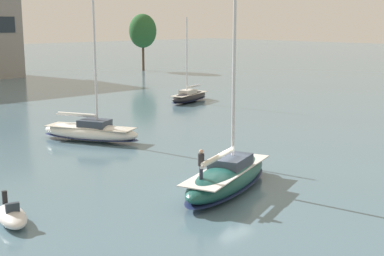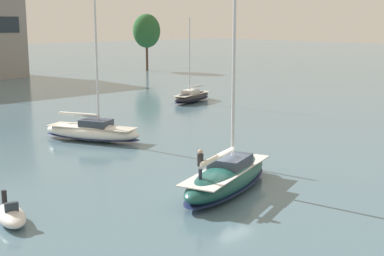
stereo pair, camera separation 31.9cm
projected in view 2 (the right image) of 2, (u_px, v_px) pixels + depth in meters
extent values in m
plane|color=slate|center=(227.00, 191.00, 31.15)|extent=(400.00, 400.00, 0.00)
cylinder|color=#4C3828|center=(147.00, 55.00, 106.01)|extent=(0.48, 0.48, 6.00)
ellipsoid|color=#285B2D|center=(147.00, 31.00, 105.06)|extent=(5.40, 5.40, 6.60)
ellipsoid|color=#194C47|center=(227.00, 177.00, 31.00)|extent=(9.72, 5.62, 1.59)
ellipsoid|color=#19234C|center=(227.00, 185.00, 31.08)|extent=(9.81, 5.68, 0.19)
cube|color=silver|center=(227.00, 170.00, 30.90)|extent=(8.52, 4.85, 0.06)
cube|color=#333D4C|center=(230.00, 162.00, 31.24)|extent=(3.09, 2.61, 0.66)
cylinder|color=silver|center=(234.00, 67.00, 30.40)|extent=(0.19, 0.19, 11.72)
cylinder|color=silver|center=(217.00, 159.00, 29.53)|extent=(4.03, 1.57, 0.16)
cylinder|color=silver|center=(217.00, 157.00, 29.51)|extent=(3.66, 1.51, 0.26)
cylinder|color=#232838|center=(200.00, 173.00, 28.52)|extent=(0.26, 0.26, 0.85)
cylinder|color=#262628|center=(200.00, 160.00, 28.37)|extent=(0.43, 0.43, 0.65)
sphere|color=tan|center=(200.00, 152.00, 28.28)|extent=(0.24, 0.24, 0.24)
ellipsoid|color=white|center=(92.00, 132.00, 44.02)|extent=(6.01, 8.78, 1.46)
ellipsoid|color=#19234C|center=(92.00, 137.00, 44.10)|extent=(6.07, 8.87, 0.18)
cube|color=#BCB7A8|center=(92.00, 127.00, 43.93)|extent=(5.20, 7.69, 0.06)
cube|color=#333D4C|center=(96.00, 123.00, 43.72)|extent=(2.59, 2.91, 0.60)
cylinder|color=silver|center=(97.00, 61.00, 42.63)|extent=(0.17, 0.17, 10.77)
cylinder|color=silver|center=(78.00, 115.00, 44.19)|extent=(1.86, 3.53, 0.15)
cylinder|color=white|center=(78.00, 114.00, 44.17)|extent=(1.77, 3.23, 0.23)
ellipsoid|color=#232328|center=(192.00, 97.00, 65.17)|extent=(7.59, 4.09, 1.24)
ellipsoid|color=#19234C|center=(192.00, 100.00, 65.24)|extent=(7.66, 4.14, 0.15)
cube|color=#BCB7A8|center=(192.00, 94.00, 65.10)|extent=(6.65, 3.53, 0.06)
cube|color=beige|center=(190.00, 92.00, 64.73)|extent=(2.38, 1.97, 0.51)
cylinder|color=silver|center=(190.00, 56.00, 63.70)|extent=(0.15, 0.15, 9.14)
cylinder|color=silver|center=(196.00, 87.00, 65.85)|extent=(3.18, 1.08, 0.12)
cylinder|color=white|center=(196.00, 86.00, 65.83)|extent=(2.89, 1.06, 0.20)
ellipsoid|color=silver|center=(11.00, 216.00, 26.04)|extent=(2.01, 3.45, 0.78)
cube|color=black|center=(4.00, 198.00, 27.27)|extent=(0.28, 0.25, 0.86)
cube|color=#28333D|center=(11.00, 207.00, 25.65)|extent=(0.69, 0.38, 0.47)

